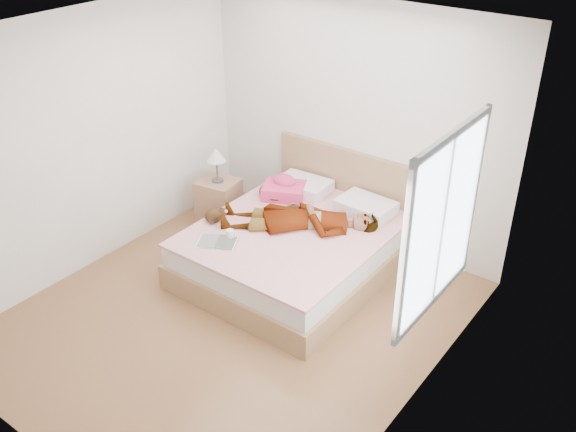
# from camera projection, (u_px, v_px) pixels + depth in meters

# --- Properties ---
(ground) EXTENTS (4.00, 4.00, 0.00)m
(ground) POSITION_uv_depth(u_px,v_px,m) (234.00, 317.00, 5.99)
(ground) COLOR #55371A
(ground) RESTS_ON ground
(woman) EXTENTS (1.67, 1.35, 0.22)m
(woman) POSITION_uv_depth(u_px,v_px,m) (301.00, 215.00, 6.42)
(woman) COLOR white
(woman) RESTS_ON bed
(hair) EXTENTS (0.50, 0.60, 0.09)m
(hair) POSITION_uv_depth(u_px,v_px,m) (282.00, 189.00, 7.06)
(hair) COLOR black
(hair) RESTS_ON bed
(phone) EXTENTS (0.08, 0.09, 0.04)m
(phone) POSITION_uv_depth(u_px,v_px,m) (285.00, 183.00, 6.93)
(phone) COLOR silver
(phone) RESTS_ON bed
(room_shell) EXTENTS (4.00, 4.00, 4.00)m
(room_shell) POSITION_uv_depth(u_px,v_px,m) (442.00, 223.00, 4.54)
(room_shell) COLOR white
(room_shell) RESTS_ON ground
(bed) EXTENTS (1.80, 2.08, 1.00)m
(bed) POSITION_uv_depth(u_px,v_px,m) (299.00, 245.00, 6.58)
(bed) COLOR olive
(bed) RESTS_ON ground
(towel) EXTENTS (0.55, 0.51, 0.23)m
(towel) POSITION_uv_depth(u_px,v_px,m) (284.00, 188.00, 6.96)
(towel) COLOR #F7436F
(towel) RESTS_ON bed
(magazine) EXTENTS (0.46, 0.40, 0.02)m
(magazine) POSITION_uv_depth(u_px,v_px,m) (217.00, 242.00, 6.16)
(magazine) COLOR white
(magazine) RESTS_ON bed
(coffee_mug) EXTENTS (0.12, 0.09, 0.09)m
(coffee_mug) POSITION_uv_depth(u_px,v_px,m) (230.00, 234.00, 6.22)
(coffee_mug) COLOR white
(coffee_mug) RESTS_ON bed
(plush_toy) EXTENTS (0.21, 0.26, 0.13)m
(plush_toy) POSITION_uv_depth(u_px,v_px,m) (215.00, 215.00, 6.50)
(plush_toy) COLOR black
(plush_toy) RESTS_ON bed
(nightstand) EXTENTS (0.49, 0.45, 0.94)m
(nightstand) POSITION_uv_depth(u_px,v_px,m) (219.00, 198.00, 7.38)
(nightstand) COLOR brown
(nightstand) RESTS_ON ground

